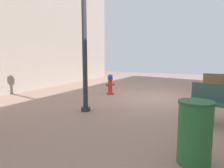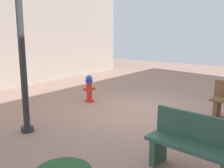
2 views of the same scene
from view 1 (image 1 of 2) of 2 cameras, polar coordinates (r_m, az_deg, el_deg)
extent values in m
plane|color=#9E7A6B|center=(8.19, 11.68, -3.78)|extent=(23.40, 23.40, 0.00)
cylinder|color=red|center=(8.78, -0.50, -2.68)|extent=(0.31, 0.31, 0.05)
cylinder|color=red|center=(8.73, -0.50, -0.64)|extent=(0.18, 0.18, 0.58)
cylinder|color=blue|center=(8.69, -0.51, 1.46)|extent=(0.23, 0.23, 0.06)
sphere|color=blue|center=(8.68, -0.51, 2.04)|extent=(0.21, 0.21, 0.21)
cylinder|color=red|center=(8.66, -1.33, -0.24)|extent=(0.15, 0.15, 0.08)
cylinder|color=red|center=(8.78, 0.32, -0.13)|extent=(0.15, 0.15, 0.08)
cylinder|color=red|center=(8.86, -0.91, -0.32)|extent=(0.18, 0.17, 0.11)
cube|color=brown|center=(8.65, 24.66, -2.20)|extent=(0.11, 0.40, 0.45)
cube|color=#33594C|center=(5.62, 22.05, -7.12)|extent=(0.14, 0.40, 0.45)
cube|color=#33594C|center=(5.50, 27.99, -5.06)|extent=(1.45, 0.58, 0.06)
cube|color=#33594C|center=(5.64, 28.31, -2.19)|extent=(1.41, 0.20, 0.44)
cylinder|color=#2D2D33|center=(6.18, -7.31, -6.86)|extent=(0.28, 0.28, 0.12)
cylinder|color=#2D2D33|center=(6.00, -7.63, 11.26)|extent=(0.14, 0.14, 3.73)
cylinder|color=#266633|center=(3.38, 21.95, -12.73)|extent=(0.49, 0.49, 0.92)
cylinder|color=#1E5128|center=(3.25, 22.38, -4.74)|extent=(0.52, 0.52, 0.04)
camera|label=2|loc=(2.31, 66.12, 17.11)|focal=40.81mm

